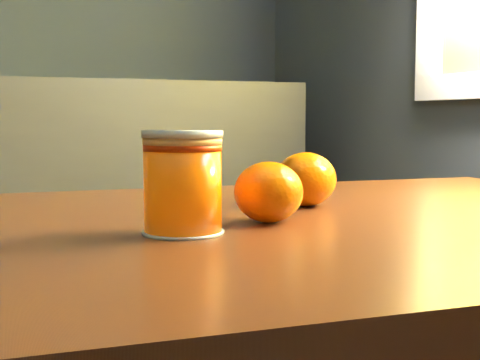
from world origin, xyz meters
name	(u,v)px	position (x,y,z in m)	size (l,w,h in m)	color
table	(297,303)	(0.97, -0.01, 0.61)	(0.95, 0.68, 0.70)	#5B2C16
juice_glass	(183,183)	(0.84, -0.06, 0.74)	(0.07, 0.07, 0.09)	#E85704
orange_front	(269,192)	(0.93, -0.03, 0.73)	(0.07, 0.07, 0.06)	#E66604
orange_back	(306,179)	(1.02, 0.06, 0.73)	(0.07, 0.07, 0.06)	#E66604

